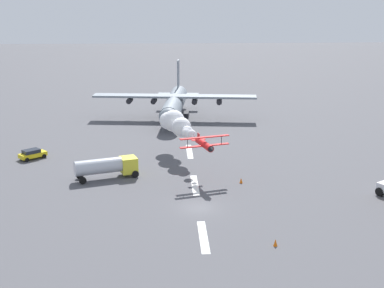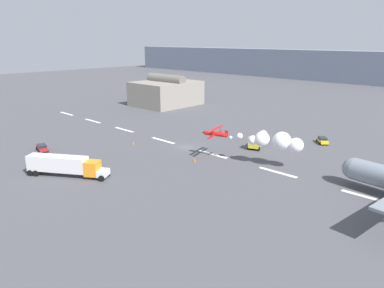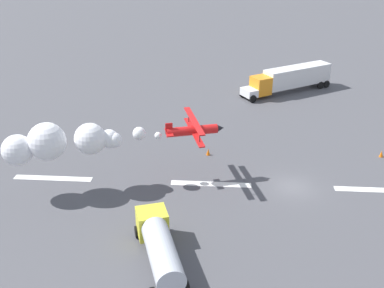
{
  "view_description": "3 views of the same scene",
  "coord_description": "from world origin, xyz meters",
  "px_view_note": "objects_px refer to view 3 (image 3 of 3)",
  "views": [
    {
      "loc": [
        -60.94,
        3.88,
        25.09
      ],
      "look_at": [
        15.94,
        0.0,
        3.57
      ],
      "focal_mm": 50.86,
      "sensor_mm": 36.0,
      "label": 1
    },
    {
      "loc": [
        57.11,
        -57.6,
        24.14
      ],
      "look_at": [
        5.5,
        -3.84,
        2.61
      ],
      "focal_mm": 34.2,
      "sensor_mm": 36.0,
      "label": 2
    },
    {
      "loc": [
        7.11,
        39.97,
        23.76
      ],
      "look_at": [
        10.04,
        -1.36,
        3.7
      ],
      "focal_mm": 43.51,
      "sensor_mm": 36.0,
      "label": 3
    }
  ],
  "objects_px": {
    "stunt_biplane_red": "(67,142)",
    "fuel_tanker_truck": "(159,244)",
    "traffic_cone_far": "(208,152)",
    "semi_truck_orange": "(290,78)",
    "traffic_cone_near": "(381,154)"
  },
  "relations": [
    {
      "from": "fuel_tanker_truck",
      "to": "stunt_biplane_red",
      "type": "bearing_deg",
      "value": -45.42
    },
    {
      "from": "fuel_tanker_truck",
      "to": "traffic_cone_near",
      "type": "distance_m",
      "value": 29.41
    },
    {
      "from": "semi_truck_orange",
      "to": "traffic_cone_near",
      "type": "relative_size",
      "value": 19.01
    },
    {
      "from": "traffic_cone_near",
      "to": "semi_truck_orange",
      "type": "bearing_deg",
      "value": -69.98
    },
    {
      "from": "stunt_biplane_red",
      "to": "traffic_cone_near",
      "type": "height_order",
      "value": "stunt_biplane_red"
    },
    {
      "from": "stunt_biplane_red",
      "to": "fuel_tanker_truck",
      "type": "height_order",
      "value": "stunt_biplane_red"
    },
    {
      "from": "traffic_cone_far",
      "to": "semi_truck_orange",
      "type": "bearing_deg",
      "value": -117.36
    },
    {
      "from": "fuel_tanker_truck",
      "to": "traffic_cone_far",
      "type": "distance_m",
      "value": 18.69
    },
    {
      "from": "fuel_tanker_truck",
      "to": "traffic_cone_near",
      "type": "xyz_separation_m",
      "value": [
        -22.15,
        -19.3,
        -1.36
      ]
    },
    {
      "from": "stunt_biplane_red",
      "to": "semi_truck_orange",
      "type": "relative_size",
      "value": 1.42
    },
    {
      "from": "stunt_biplane_red",
      "to": "fuel_tanker_truck",
      "type": "distance_m",
      "value": 14.49
    },
    {
      "from": "stunt_biplane_red",
      "to": "semi_truck_orange",
      "type": "distance_m",
      "value": 39.1
    },
    {
      "from": "semi_truck_orange",
      "to": "fuel_tanker_truck",
      "type": "relative_size",
      "value": 1.59
    },
    {
      "from": "traffic_cone_near",
      "to": "fuel_tanker_truck",
      "type": "bearing_deg",
      "value": 41.07
    },
    {
      "from": "stunt_biplane_red",
      "to": "traffic_cone_far",
      "type": "relative_size",
      "value": 26.96
    }
  ]
}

